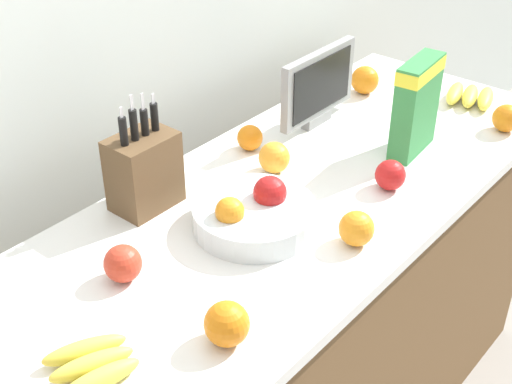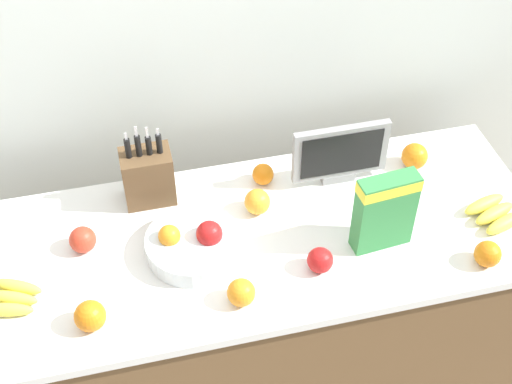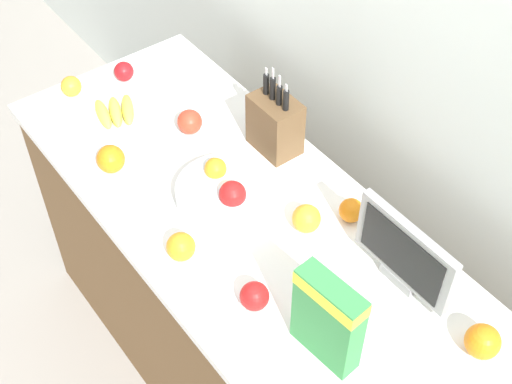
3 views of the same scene
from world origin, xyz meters
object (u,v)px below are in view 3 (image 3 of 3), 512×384
Objects in this scene: cereal_box at (328,316)px; banana_bunch_left at (116,112)px; apple_near_bananas at (124,71)px; orange_mid_left at (351,210)px; small_monitor at (404,254)px; orange_mid_right at (483,341)px; orange_front_right at (111,159)px; orange_back_center at (71,86)px; fruit_bowl at (225,193)px; apple_leftmost at (190,122)px; knife_block at (275,124)px; apple_middle at (254,296)px; orange_front_center at (306,219)px; orange_near_bowl at (181,247)px.

cereal_box reaches higher than banana_bunch_left.
apple_near_bananas is 0.96× the size of orange_mid_left.
small_monitor is 3.57× the size of orange_mid_right.
orange_back_center is at bearing 170.01° from orange_front_right.
apple_leftmost is at bearing 164.54° from fruit_bowl.
knife_block reaches higher than banana_bunch_left.
banana_bunch_left is at bearing -143.63° from apple_leftmost.
orange_front_right is (0.00, -0.28, 0.00)m from apple_leftmost.
apple_near_bananas is 1.44m from orange_mid_right.
orange_mid_left and orange_back_center have the same top height.
cereal_box is at bearing 15.35° from apple_middle.
orange_mid_left is 0.72m from orange_front_right.
orange_mid_right reaches higher than orange_back_center.
orange_front_center is 0.35m from orange_near_bowl.
apple_middle is at bearing -43.05° from knife_block.
cereal_box is 0.38m from orange_mid_right.
banana_bunch_left is at bearing -172.82° from fruit_bowl.
cereal_box reaches higher than orange_front_center.
cereal_box is at bearing -50.70° from orange_mid_left.
cereal_box is 3.25× the size of apple_leftmost.
orange_near_bowl is at bearing -2.13° from orange_front_right.
knife_block reaches higher than orange_front_right.
orange_front_center is at bearing 3.48° from apple_leftmost.
fruit_bowl reaches higher than apple_leftmost.
orange_mid_right is (0.26, 0.01, -0.07)m from small_monitor.
fruit_bowl is at bearing 114.12° from orange_near_bowl.
orange_back_center reaches higher than apple_near_bananas.
fruit_bowl is 3.48× the size of orange_front_center.
orange_mid_right is 1.50m from orange_back_center.
orange_mid_right is at bearing 20.13° from orange_front_right.
cereal_box reaches higher than fruit_bowl.
banana_bunch_left is at bearing -165.98° from orange_front_center.
banana_bunch_left is 0.63m from orange_near_bowl.
banana_bunch_left is 0.25m from orange_front_right.
apple_middle is 0.65m from orange_front_right.
cereal_box is 3.18× the size of orange_front_center.
orange_mid_left is at bearing 42.04° from fruit_bowl.
small_monitor reaches higher than apple_leftmost.
apple_near_bananas is at bearing -173.44° from small_monitor.
orange_mid_right is 1.07× the size of orange_front_center.
orange_mid_right is 0.55m from orange_front_center.
orange_front_right is at bearing -159.87° from orange_mid_right.
cereal_box is 0.23m from apple_middle.
apple_leftmost is at bearing -176.52° from orange_front_center.
cereal_box reaches higher than apple_leftmost.
knife_block is 0.28m from apple_leftmost.
cereal_box is 3.73× the size of orange_back_center.
banana_bunch_left is 2.41× the size of apple_middle.
orange_front_center is (0.73, 0.18, 0.02)m from banana_bunch_left.
apple_middle is 0.25m from orange_near_bowl.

